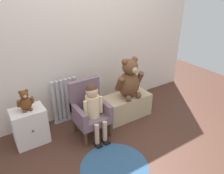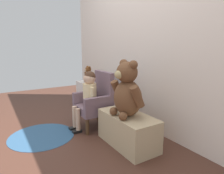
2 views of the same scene
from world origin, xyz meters
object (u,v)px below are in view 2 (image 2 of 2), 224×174
object	(u,v)px
small_dresser	(89,96)
child_armchair	(96,101)
low_bench	(128,130)
floor_rug	(42,136)
small_teddy_bear	(88,75)
child_figure	(88,92)
large_teddy_bear	(127,92)
radiator	(117,96)

from	to	relation	value
small_dresser	child_armchair	world-z (taller)	child_armchair
low_bench	floor_rug	world-z (taller)	low_bench
small_dresser	low_bench	bearing A→B (deg)	-7.20
small_teddy_bear	floor_rug	bearing A→B (deg)	-55.41
small_teddy_bear	child_figure	bearing A→B (deg)	-25.62
large_teddy_bear	small_teddy_bear	world-z (taller)	large_teddy_bear
radiator	large_teddy_bear	distance (m)	0.93
radiator	large_teddy_bear	world-z (taller)	large_teddy_bear
radiator	child_figure	size ratio (longest dim) A/B	0.87
child_armchair	low_bench	size ratio (longest dim) A/B	1.03
radiator	large_teddy_bear	bearing A→B (deg)	-26.83
radiator	child_figure	bearing A→B (deg)	-73.73
radiator	low_bench	xyz separation A→B (m)	(0.78, -0.37, -0.15)
small_teddy_bear	floor_rug	world-z (taller)	small_teddy_bear
child_armchair	child_figure	size ratio (longest dim) A/B	0.97
radiator	low_bench	world-z (taller)	radiator
small_dresser	floor_rug	world-z (taller)	small_dresser
small_teddy_bear	child_armchair	bearing A→B (deg)	-17.56
child_armchair	low_bench	bearing A→B (deg)	4.72
radiator	small_dresser	world-z (taller)	radiator
child_figure	small_teddy_bear	distance (m)	0.78
radiator	small_dresser	size ratio (longest dim) A/B	1.38
large_teddy_bear	small_teddy_bear	size ratio (longest dim) A/B	2.22
child_armchair	floor_rug	distance (m)	0.77
low_bench	large_teddy_bear	bearing A→B (deg)	-58.26
low_bench	small_teddy_bear	bearing A→B (deg)	172.67
child_armchair	child_figure	distance (m)	0.18
child_armchair	large_teddy_bear	distance (m)	0.68
child_figure	small_teddy_bear	xyz separation A→B (m)	(-0.70, 0.33, 0.10)
child_armchair	child_figure	xyz separation A→B (m)	(-0.00, -0.11, 0.14)
child_figure	large_teddy_bear	bearing A→B (deg)	12.05
small_dresser	small_teddy_bear	xyz separation A→B (m)	(0.00, 0.00, 0.34)
child_armchair	radiator	bearing A→B (deg)	110.31
child_armchair	small_teddy_bear	bearing A→B (deg)	162.44
child_figure	large_teddy_bear	world-z (taller)	large_teddy_bear
small_dresser	floor_rug	bearing A→B (deg)	-55.18
floor_rug	child_figure	bearing A→B (deg)	82.93
small_dresser	low_bench	world-z (taller)	small_dresser
child_figure	floor_rug	xyz separation A→B (m)	(-0.07, -0.57, -0.48)
large_teddy_bear	floor_rug	xyz separation A→B (m)	(-0.71, -0.71, -0.58)
radiator	child_armchair	bearing A→B (deg)	-69.69
low_bench	small_dresser	bearing A→B (deg)	172.80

